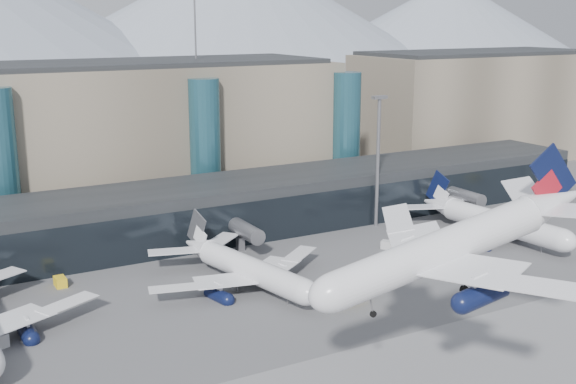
% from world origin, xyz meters
% --- Properties ---
extents(ground, '(900.00, 900.00, 0.00)m').
position_xyz_m(ground, '(0.00, 0.00, 0.00)').
color(ground, '#515154').
rests_on(ground, ground).
extents(concourse, '(170.00, 27.00, 10.00)m').
position_xyz_m(concourse, '(-0.02, 57.73, 4.97)').
color(concourse, black).
rests_on(concourse, ground).
extents(terminal_main, '(130.00, 30.00, 31.00)m').
position_xyz_m(terminal_main, '(-25.00, 90.00, 15.44)').
color(terminal_main, gray).
rests_on(terminal_main, ground).
extents(terminal_east, '(70.00, 30.00, 31.00)m').
position_xyz_m(terminal_east, '(95.00, 90.00, 15.44)').
color(terminal_east, gray).
rests_on(terminal_east, ground).
extents(teal_towers, '(116.40, 19.40, 46.00)m').
position_xyz_m(teal_towers, '(-14.99, 74.01, 14.01)').
color(teal_towers, '#245767').
rests_on(teal_towers, ground).
extents(mountain_ridge, '(910.00, 400.00, 110.00)m').
position_xyz_m(mountain_ridge, '(15.97, 380.00, 45.74)').
color(mountain_ridge, gray).
rests_on(mountain_ridge, ground).
extents(lightmast_mid, '(3.00, 1.20, 25.60)m').
position_xyz_m(lightmast_mid, '(30.00, 48.00, 14.42)').
color(lightmast_mid, slate).
rests_on(lightmast_mid, ground).
extents(hero_jet, '(35.04, 35.28, 11.42)m').
position_xyz_m(hero_jet, '(-0.09, -8.38, 17.85)').
color(hero_jet, white).
rests_on(hero_jet, ground).
extents(jet_parked_mid, '(32.56, 33.24, 10.70)m').
position_xyz_m(jet_parked_mid, '(-7.13, 32.32, 4.05)').
color(jet_parked_mid, white).
rests_on(jet_parked_mid, ground).
extents(jet_parked_right, '(36.13, 35.79, 11.69)m').
position_xyz_m(jet_parked_right, '(44.03, 32.47, 4.42)').
color(jet_parked_right, white).
rests_on(jet_parked_right, ground).
extents(veh_b, '(1.64, 2.60, 1.48)m').
position_xyz_m(veh_b, '(-31.60, 44.53, 0.74)').
color(veh_b, yellow).
rests_on(veh_b, ground).
extents(veh_c, '(4.12, 2.23, 2.26)m').
position_xyz_m(veh_c, '(6.15, 20.73, 1.13)').
color(veh_c, '#4A4A4F').
rests_on(veh_c, ground).
extents(veh_d, '(3.43, 2.87, 1.73)m').
position_xyz_m(veh_d, '(33.53, 37.26, 0.86)').
color(veh_d, '#BCBCBC').
rests_on(veh_d, ground).
extents(veh_g, '(2.63, 2.87, 1.45)m').
position_xyz_m(veh_g, '(23.31, 34.98, 0.73)').
color(veh_g, '#BCBCBC').
rests_on(veh_g, ground).
extents(veh_h, '(3.85, 2.58, 1.95)m').
position_xyz_m(veh_h, '(3.58, 18.00, 0.98)').
color(veh_h, yellow).
rests_on(veh_h, ground).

